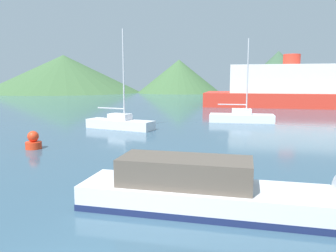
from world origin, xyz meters
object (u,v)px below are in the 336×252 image
at_px(sailboat_middle, 241,117).
at_px(buoy_marker, 33,141).
at_px(ferry_distant, 290,88).
at_px(motorboat_near, 229,195).
at_px(sailboat_inner, 120,123).

height_order(sailboat_middle, buoy_marker, sailboat_middle).
relative_size(ferry_distant, buoy_marker, 25.61).
relative_size(motorboat_near, ferry_distant, 0.34).
bearing_deg(motorboat_near, buoy_marker, 149.65).
xyz_separation_m(ferry_distant, buoy_marker, (-23.85, -32.58, -2.28)).
height_order(motorboat_near, buoy_marker, motorboat_near).
distance_m(motorboat_near, sailboat_middle, 21.76).
relative_size(sailboat_inner, buoy_marker, 7.61).
height_order(motorboat_near, ferry_distant, ferry_distant).
bearing_deg(buoy_marker, ferry_distant, 53.79).
xyz_separation_m(sailboat_middle, ferry_distant, (10.16, 19.52, 2.22)).
height_order(motorboat_near, sailboat_middle, sailboat_middle).
bearing_deg(buoy_marker, motorboat_near, -39.98).
bearing_deg(sailboat_middle, motorboat_near, -92.74).
height_order(sailboat_inner, buoy_marker, sailboat_inner).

